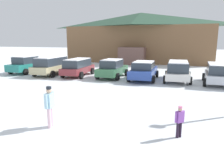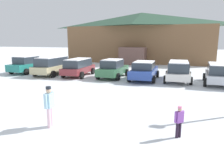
{
  "view_description": "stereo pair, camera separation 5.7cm",
  "coord_description": "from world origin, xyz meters",
  "px_view_note": "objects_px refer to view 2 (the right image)",
  "views": [
    {
      "loc": [
        3.87,
        -4.43,
        3.46
      ],
      "look_at": [
        0.25,
        6.46,
        1.11
      ],
      "focal_mm": 35.0,
      "sensor_mm": 36.0,
      "label": 1
    },
    {
      "loc": [
        3.92,
        -4.42,
        3.46
      ],
      "look_at": [
        0.25,
        6.46,
        1.11
      ],
      "focal_mm": 35.0,
      "sensor_mm": 36.0,
      "label": 2
    }
  ],
  "objects_px": {
    "parked_silver_wagon": "(219,73)",
    "skier_child_in_purple_jacket": "(179,120)",
    "parked_beige_suv": "(52,65)",
    "skier_adult_in_blue_parka": "(49,104)",
    "parked_green_coupe": "(113,68)",
    "parked_blue_hatchback": "(144,70)",
    "parked_maroon_van": "(78,67)",
    "parked_teal_hatchback": "(27,64)",
    "ski_lodge": "(141,37)",
    "parked_white_suv": "(178,70)"
  },
  "relations": [
    {
      "from": "parked_silver_wagon",
      "to": "skier_child_in_purple_jacket",
      "type": "relative_size",
      "value": 3.7
    },
    {
      "from": "parked_beige_suv",
      "to": "skier_adult_in_blue_parka",
      "type": "relative_size",
      "value": 2.86
    },
    {
      "from": "parked_green_coupe",
      "to": "parked_blue_hatchback",
      "type": "height_order",
      "value": "parked_green_coupe"
    },
    {
      "from": "parked_beige_suv",
      "to": "parked_blue_hatchback",
      "type": "distance_m",
      "value": 9.16
    },
    {
      "from": "parked_maroon_van",
      "to": "skier_child_in_purple_jacket",
      "type": "xyz_separation_m",
      "value": [
        9.64,
        -11.03,
        -0.23
      ]
    },
    {
      "from": "parked_green_coupe",
      "to": "skier_child_in_purple_jacket",
      "type": "height_order",
      "value": "parked_green_coupe"
    },
    {
      "from": "parked_teal_hatchback",
      "to": "parked_maroon_van",
      "type": "height_order",
      "value": "parked_teal_hatchback"
    },
    {
      "from": "parked_beige_suv",
      "to": "parked_silver_wagon",
      "type": "bearing_deg",
      "value": 0.07
    },
    {
      "from": "parked_maroon_van",
      "to": "parked_silver_wagon",
      "type": "bearing_deg",
      "value": -0.75
    },
    {
      "from": "parked_beige_suv",
      "to": "parked_silver_wagon",
      "type": "height_order",
      "value": "parked_beige_suv"
    },
    {
      "from": "parked_teal_hatchback",
      "to": "skier_adult_in_blue_parka",
      "type": "bearing_deg",
      "value": -47.63
    },
    {
      "from": "parked_beige_suv",
      "to": "parked_green_coupe",
      "type": "relative_size",
      "value": 1.07
    },
    {
      "from": "parked_maroon_van",
      "to": "parked_blue_hatchback",
      "type": "height_order",
      "value": "parked_maroon_van"
    },
    {
      "from": "ski_lodge",
      "to": "parked_teal_hatchback",
      "type": "bearing_deg",
      "value": -118.44
    },
    {
      "from": "parked_teal_hatchback",
      "to": "parked_blue_hatchback",
      "type": "height_order",
      "value": "parked_teal_hatchback"
    },
    {
      "from": "parked_teal_hatchback",
      "to": "parked_green_coupe",
      "type": "distance_m",
      "value": 9.49
    },
    {
      "from": "parked_teal_hatchback",
      "to": "parked_blue_hatchback",
      "type": "distance_m",
      "value": 12.43
    },
    {
      "from": "parked_maroon_van",
      "to": "parked_blue_hatchback",
      "type": "relative_size",
      "value": 0.92
    },
    {
      "from": "ski_lodge",
      "to": "skier_adult_in_blue_parka",
      "type": "relative_size",
      "value": 13.33
    },
    {
      "from": "parked_beige_suv",
      "to": "parked_white_suv",
      "type": "xyz_separation_m",
      "value": [
        12.0,
        0.47,
        -0.05
      ]
    },
    {
      "from": "parked_teal_hatchback",
      "to": "skier_adult_in_blue_parka",
      "type": "relative_size",
      "value": 2.69
    },
    {
      "from": "parked_green_coupe",
      "to": "skier_adult_in_blue_parka",
      "type": "xyz_separation_m",
      "value": [
        1.31,
        -11.87,
        0.1
      ]
    },
    {
      "from": "ski_lodge",
      "to": "parked_silver_wagon",
      "type": "distance_m",
      "value": 19.38
    },
    {
      "from": "ski_lodge",
      "to": "parked_teal_hatchback",
      "type": "height_order",
      "value": "ski_lodge"
    },
    {
      "from": "parked_green_coupe",
      "to": "parked_blue_hatchback",
      "type": "bearing_deg",
      "value": -3.77
    },
    {
      "from": "parked_maroon_van",
      "to": "parked_green_coupe",
      "type": "height_order",
      "value": "parked_green_coupe"
    },
    {
      "from": "parked_green_coupe",
      "to": "skier_adult_in_blue_parka",
      "type": "relative_size",
      "value": 2.66
    },
    {
      "from": "parked_silver_wagon",
      "to": "parked_maroon_van",
      "type": "bearing_deg",
      "value": 179.25
    },
    {
      "from": "parked_silver_wagon",
      "to": "ski_lodge",
      "type": "bearing_deg",
      "value": 119.77
    },
    {
      "from": "ski_lodge",
      "to": "skier_adult_in_blue_parka",
      "type": "height_order",
      "value": "ski_lodge"
    },
    {
      "from": "parked_teal_hatchback",
      "to": "skier_adult_in_blue_parka",
      "type": "height_order",
      "value": "parked_teal_hatchback"
    },
    {
      "from": "ski_lodge",
      "to": "parked_maroon_van",
      "type": "relative_size",
      "value": 5.02
    },
    {
      "from": "parked_blue_hatchback",
      "to": "skier_child_in_purple_jacket",
      "type": "bearing_deg",
      "value": -73.45
    },
    {
      "from": "parked_white_suv",
      "to": "skier_child_in_purple_jacket",
      "type": "relative_size",
      "value": 3.99
    },
    {
      "from": "ski_lodge",
      "to": "parked_maroon_van",
      "type": "bearing_deg",
      "value": -99.49
    },
    {
      "from": "parked_teal_hatchback",
      "to": "parked_maroon_van",
      "type": "distance_m",
      "value": 6.07
    },
    {
      "from": "ski_lodge",
      "to": "parked_white_suv",
      "type": "distance_m",
      "value": 17.66
    },
    {
      "from": "ski_lodge",
      "to": "parked_white_suv",
      "type": "relative_size",
      "value": 4.8
    },
    {
      "from": "parked_green_coupe",
      "to": "skier_child_in_purple_jacket",
      "type": "bearing_deg",
      "value": -61.03
    },
    {
      "from": "parked_beige_suv",
      "to": "parked_white_suv",
      "type": "distance_m",
      "value": 12.01
    },
    {
      "from": "parked_beige_suv",
      "to": "skier_child_in_purple_jacket",
      "type": "distance_m",
      "value": 16.5
    },
    {
      "from": "skier_adult_in_blue_parka",
      "to": "parked_blue_hatchback",
      "type": "bearing_deg",
      "value": 82.07
    },
    {
      "from": "parked_silver_wagon",
      "to": "skier_adult_in_blue_parka",
      "type": "relative_size",
      "value": 2.58
    },
    {
      "from": "parked_green_coupe",
      "to": "parked_blue_hatchback",
      "type": "distance_m",
      "value": 2.95
    },
    {
      "from": "parked_beige_suv",
      "to": "parked_white_suv",
      "type": "bearing_deg",
      "value": 2.24
    },
    {
      "from": "parked_blue_hatchback",
      "to": "parked_white_suv",
      "type": "bearing_deg",
      "value": 5.65
    },
    {
      "from": "parked_teal_hatchback",
      "to": "parked_white_suv",
      "type": "height_order",
      "value": "parked_teal_hatchback"
    },
    {
      "from": "ski_lodge",
      "to": "parked_blue_hatchback",
      "type": "distance_m",
      "value": 17.12
    },
    {
      "from": "ski_lodge",
      "to": "parked_beige_suv",
      "type": "relative_size",
      "value": 4.66
    },
    {
      "from": "parked_blue_hatchback",
      "to": "parked_white_suv",
      "type": "xyz_separation_m",
      "value": [
        2.84,
        0.28,
        0.08
      ]
    }
  ]
}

